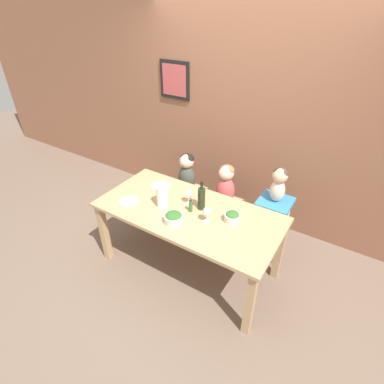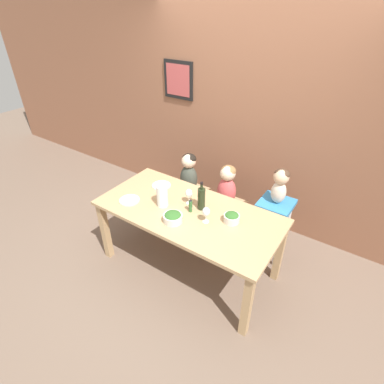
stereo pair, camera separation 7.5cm
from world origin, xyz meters
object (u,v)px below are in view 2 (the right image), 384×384
Objects in this scene: paper_towel_roll at (162,196)px; dinner_plate_front_left at (130,200)px; chair_right_highchair at (274,215)px; wine_glass_far at (189,194)px; salad_bowl_small at (232,217)px; chair_far_center at (225,209)px; person_child_center at (227,185)px; wine_bottle at (201,198)px; dinner_plate_back_left at (161,185)px; salad_bowl_large at (173,217)px; wine_glass_near at (206,212)px; person_baby_right at (280,183)px; person_child_left at (189,172)px; chair_far_left at (189,195)px.

paper_towel_roll is 1.09× the size of dinner_plate_front_left.
chair_right_highchair is 1.21m from paper_towel_roll.
wine_glass_far is 1.10× the size of salad_bowl_small.
person_child_center reaches higher than chair_far_center.
wine_bottle is 0.39m from paper_towel_roll.
dinner_plate_back_left is (0.09, 0.41, 0.00)m from dinner_plate_front_left.
wine_bottle is at bearing 71.45° from salad_bowl_large.
wine_glass_far is at bearing 151.77° from wine_glass_near.
chair_right_highchair is 1.53m from dinner_plate_front_left.
person_child_center is at bearing 91.95° from wine_bottle.
person_baby_right is 1.18m from paper_towel_roll.
dinner_plate_front_left is (-0.33, -0.13, -0.11)m from paper_towel_roll.
dinner_plate_front_left is at bearing -164.71° from salad_bowl_small.
wine_glass_far is 0.34m from salad_bowl_large.
wine_glass_near reaches higher than chair_far_center.
wine_glass_near is at bearing 9.96° from dinner_plate_front_left.
salad_bowl_large is at bearing -127.08° from chair_right_highchair.
person_child_left is 0.80m from wine_bottle.
dinner_plate_front_left reaches higher than chair_right_highchair.
dinner_plate_front_left is at bearing -158.89° from paper_towel_roll.
chair_far_left is 1.24× the size of person_baby_right.
person_child_center is 1.32× the size of person_baby_right.
salad_bowl_small is at bearing -33.61° from person_child_left.
wine_bottle is 1.86× the size of wine_glass_near.
wine_glass_far is 0.78× the size of dinner_plate_back_left.
person_child_left reaches higher than chair_far_left.
wine_glass_far reaches higher than dinner_plate_back_left.
chair_far_left is 0.94× the size of person_child_center.
person_baby_right is at bearing 52.98° from salad_bowl_large.
dinner_plate_front_left is at bearing -98.98° from person_child_left.
person_baby_right reaches higher than wine_glass_far.
wine_glass_far is at bearing -103.21° from chair_far_center.
wine_bottle reaches higher than wine_glass_near.
person_child_left and person_child_center have the same top height.
chair_far_left is 0.83m from wine_glass_far.
salad_bowl_large is (0.44, -0.89, 0.41)m from chair_far_left.
person_baby_right is 1.26× the size of wine_bottle.
person_baby_right is (0.58, 0.00, 0.22)m from person_child_center.
wine_glass_far is (-0.30, 0.16, 0.00)m from wine_glass_near.
wine_glass_far is 0.90× the size of salad_bowl_large.
wine_glass_far is (-0.13, -0.56, 0.48)m from chair_far_center.
paper_towel_roll reaches higher than person_child_left.
chair_right_highchair is 0.89m from wine_glass_near.
dinner_plate_front_left is (-0.53, -0.31, -0.11)m from wine_glass_far.
salad_bowl_large is (-0.26, -0.17, -0.06)m from wine_glass_near.
paper_towel_roll is 1.39× the size of wine_glass_far.
chair_right_highchair is at bearing 45.27° from wine_bottle.
chair_far_left and chair_far_center have the same top height.
salad_bowl_large is (-0.67, -0.89, -0.14)m from person_baby_right.
paper_towel_roll is 1.39× the size of wine_glass_near.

